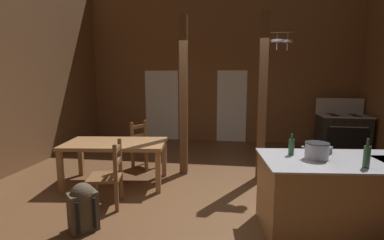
{
  "coord_description": "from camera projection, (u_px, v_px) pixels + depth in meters",
  "views": [
    {
      "loc": [
        0.39,
        -3.92,
        1.82
      ],
      "look_at": [
        -0.29,
        0.74,
        1.12
      ],
      "focal_mm": 25.89,
      "sensor_mm": 36.0,
      "label": 1
    }
  ],
  "objects": [
    {
      "name": "ground_plane",
      "position": [
        204.0,
        204.0,
        4.17
      ],
      "size": [
        8.33,
        9.03,
        0.1
      ],
      "primitive_type": "cube",
      "color": "brown"
    },
    {
      "name": "backpack",
      "position": [
        83.0,
        206.0,
        3.32
      ],
      "size": [
        0.39,
        0.38,
        0.6
      ],
      "color": "#4C4233",
      "rests_on": "ground_plane"
    },
    {
      "name": "ladderback_chair_by_post",
      "position": [
        109.0,
        176.0,
        3.94
      ],
      "size": [
        0.53,
        0.53,
        0.95
      ],
      "color": "brown",
      "rests_on": "ground_plane"
    },
    {
      "name": "wall_back",
      "position": [
        219.0,
        62.0,
        7.91
      ],
      "size": [
        8.33,
        0.14,
        4.61
      ],
      "primitive_type": "cube",
      "color": "brown",
      "rests_on": "ground_plane"
    },
    {
      "name": "support_post_with_pot_rack",
      "position": [
        264.0,
        93.0,
        4.85
      ],
      "size": [
        0.54,
        0.21,
        2.96
      ],
      "color": "brown",
      "rests_on": "ground_plane"
    },
    {
      "name": "mixing_bowl_on_counter",
      "position": [
        322.0,
        149.0,
        3.43
      ],
      "size": [
        0.22,
        0.22,
        0.08
      ],
      "color": "slate",
      "rests_on": "kitchen_island"
    },
    {
      "name": "bottle_short_on_counter",
      "position": [
        291.0,
        147.0,
        3.32
      ],
      "size": [
        0.07,
        0.07,
        0.26
      ],
      "color": "#2D5638",
      "rests_on": "kitchen_island"
    },
    {
      "name": "glazed_door_back_left",
      "position": [
        162.0,
        105.0,
        8.27
      ],
      "size": [
        1.0,
        0.01,
        2.05
      ],
      "primitive_type": "cube",
      "color": "white",
      "rests_on": "ground_plane"
    },
    {
      "name": "glazed_panel_back_right",
      "position": [
        232.0,
        106.0,
        7.98
      ],
      "size": [
        0.84,
        0.01,
        2.05
      ],
      "primitive_type": "cube",
      "color": "white",
      "rests_on": "ground_plane"
    },
    {
      "name": "dining_table",
      "position": [
        116.0,
        147.0,
        4.77
      ],
      "size": [
        1.8,
        1.1,
        0.74
      ],
      "color": "#9E7044",
      "rests_on": "ground_plane"
    },
    {
      "name": "ladderback_chair_near_window",
      "position": [
        144.0,
        146.0,
        5.69
      ],
      "size": [
        0.59,
        0.59,
        0.95
      ],
      "color": "brown",
      "rests_on": "ground_plane"
    },
    {
      "name": "kitchen_island",
      "position": [
        355.0,
        198.0,
        3.21
      ],
      "size": [
        2.24,
        1.17,
        0.91
      ],
      "color": "#9E7044",
      "rests_on": "ground_plane"
    },
    {
      "name": "stockpot_on_counter",
      "position": [
        317.0,
        151.0,
        3.16
      ],
      "size": [
        0.34,
        0.27,
        0.19
      ],
      "color": "#A8AAB2",
      "rests_on": "kitchen_island"
    },
    {
      "name": "stove_range",
      "position": [
        342.0,
        133.0,
        6.88
      ],
      "size": [
        1.17,
        0.86,
        1.32
      ],
      "color": "#262626",
      "rests_on": "ground_plane"
    },
    {
      "name": "support_post_center",
      "position": [
        184.0,
        97.0,
        5.17
      ],
      "size": [
        0.14,
        0.14,
        2.96
      ],
      "color": "brown",
      "rests_on": "ground_plane"
    },
    {
      "name": "bottle_tall_on_counter",
      "position": [
        367.0,
        156.0,
        2.84
      ],
      "size": [
        0.07,
        0.07,
        0.31
      ],
      "color": "#2D5638",
      "rests_on": "kitchen_island"
    }
  ]
}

